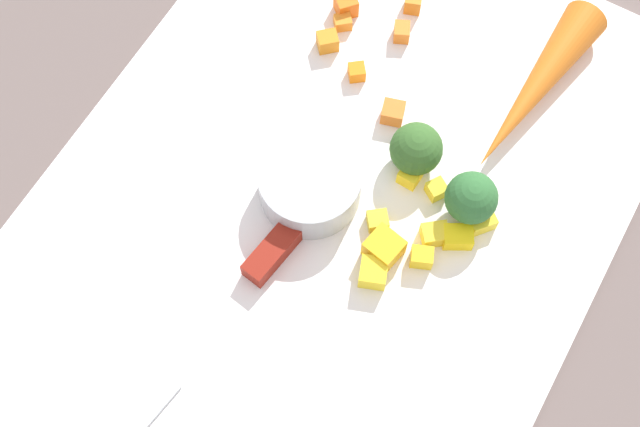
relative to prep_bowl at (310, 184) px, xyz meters
The scene contains 23 objects.
ground_plane 0.03m from the prep_bowl, 130.63° to the right, with size 4.00×4.00×0.00m, color #6B5C58.
cutting_board 0.03m from the prep_bowl, 130.63° to the right, with size 0.54×0.38×0.01m, color white.
prep_bowl is the anchor object (origin of this frame).
chef_knife 0.11m from the prep_bowl, behind, with size 0.33×0.07×0.02m.
whole_carrot 0.18m from the prep_bowl, 35.22° to the right, with size 0.03×0.03×0.15m, color orange.
carrot_dice_0 0.16m from the prep_bowl, 20.14° to the left, with size 0.02×0.02×0.02m, color orange.
carrot_dice_1 0.10m from the prep_bowl, 10.42° to the left, with size 0.01×0.01×0.01m, color orange.
carrot_dice_2 0.14m from the prep_bowl, 20.24° to the left, with size 0.01×0.01×0.01m, color orange.
carrot_dice_3 0.15m from the prep_bowl, ahead, with size 0.01×0.01×0.01m, color orange.
carrot_dice_4 0.09m from the prep_bowl, 14.41° to the right, with size 0.02×0.02×0.01m, color orange.
carrot_dice_5 0.18m from the prep_bowl, ahead, with size 0.01×0.01×0.01m, color orange.
carrot_dice_6 0.12m from the prep_bowl, 24.15° to the left, with size 0.02×0.01×0.01m, color orange.
pepper_dice_0 0.05m from the prep_bowl, 86.45° to the right, with size 0.01×0.01×0.01m, color yellow.
pepper_dice_1 0.08m from the prep_bowl, 115.32° to the right, with size 0.02×0.02×0.02m, color yellow.
pepper_dice_2 0.12m from the prep_bowl, 70.87° to the right, with size 0.02×0.02×0.01m, color yellow.
pepper_dice_3 0.07m from the prep_bowl, 51.23° to the right, with size 0.01×0.01×0.01m, color yellow.
pepper_dice_4 0.09m from the prep_bowl, 93.63° to the right, with size 0.01×0.01×0.01m, color yellow.
pepper_dice_5 0.11m from the prep_bowl, 79.35° to the right, with size 0.02×0.02×0.01m, color yellow.
pepper_dice_6 0.09m from the prep_bowl, 59.84° to the right, with size 0.01×0.01×0.01m, color yellow.
pepper_dice_7 0.07m from the prep_bowl, 104.53° to the right, with size 0.02×0.02×0.02m, color yellow.
pepper_dice_8 0.09m from the prep_bowl, 81.37° to the right, with size 0.02×0.01×0.01m, color yellow.
broccoli_floret_0 0.11m from the prep_bowl, 67.36° to the right, with size 0.04×0.04×0.04m.
broccoli_floret_1 0.08m from the prep_bowl, 41.36° to the right, with size 0.04×0.04×0.04m.
Camera 1 is at (-0.20, -0.12, 0.58)m, focal length 49.12 mm.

